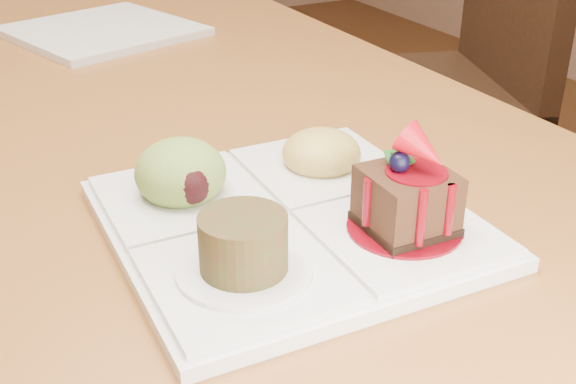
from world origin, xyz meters
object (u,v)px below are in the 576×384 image
dining_table (21,108)px  second_plate (103,31)px  chair_right (459,48)px  sampler_plate (283,204)px

dining_table → second_plate: 0.19m
second_plate → chair_right: bearing=4.7°
chair_right → second_plate: 0.81m
second_plate → sampler_plate: bearing=-92.4°
dining_table → second_plate: size_ratio=7.14×
dining_table → chair_right: bearing=9.4°
dining_table → sampler_plate: 0.60m
dining_table → second_plate: (0.15, 0.09, 0.07)m
chair_right → sampler_plate: 1.12m
dining_table → sampler_plate: (0.12, -0.58, 0.09)m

